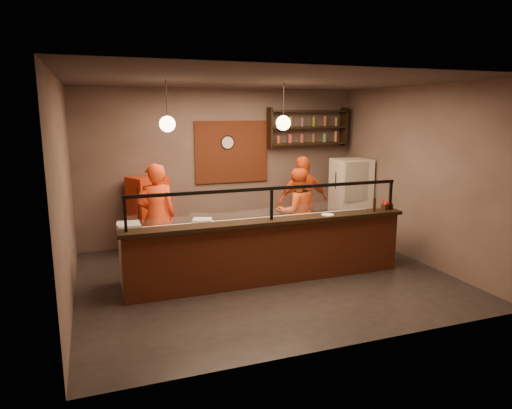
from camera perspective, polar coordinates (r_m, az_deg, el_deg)
name	(u,v)px	position (r m, az deg, el deg)	size (l,w,h in m)	color
floor	(264,277)	(7.78, 1.06, -9.03)	(6.00, 6.00, 0.00)	black
ceiling	(265,81)	(7.31, 1.15, 15.19)	(6.00, 6.00, 0.00)	#3C322E
wall_back	(223,166)	(9.73, -4.19, 4.80)	(6.00, 6.00, 0.00)	#6A574E
wall_left	(65,194)	(6.91, -22.82, 1.19)	(5.00, 5.00, 0.00)	#6A574E
wall_right	(417,175)	(8.90, 19.49, 3.54)	(5.00, 5.00, 0.00)	#6A574E
wall_front	(345,215)	(5.16, 11.08, -1.34)	(6.00, 6.00, 0.00)	#6A574E
brick_patch	(232,152)	(9.73, -3.03, 6.59)	(1.60, 0.04, 1.30)	brown
service_counter	(271,254)	(7.36, 1.91, -6.14)	(4.60, 0.25, 1.00)	brown
counter_ledge	(271,221)	(7.21, 1.94, -2.13)	(4.70, 0.37, 0.06)	black
worktop_cabinet	(260,249)	(7.83, 0.54, -5.63)	(4.60, 0.75, 0.85)	gray
worktop	(260,224)	(7.70, 0.55, -2.43)	(4.60, 0.75, 0.05)	silver
sneeze_guard	(272,200)	(7.14, 1.96, 0.53)	(4.50, 0.05, 0.52)	white
wall_shelving	(308,127)	(10.19, 6.51, 9.57)	(1.84, 0.28, 0.85)	black
wall_clock	(227,143)	(9.68, -3.60, 7.74)	(0.30, 0.30, 0.04)	black
pendant_left	(167,124)	(7.10, -11.02, 9.86)	(0.24, 0.24, 0.77)	black
pendant_right	(283,123)	(7.63, 3.43, 10.15)	(0.24, 0.24, 0.77)	black
cook_left	(156,216)	(8.21, -12.34, -1.42)	(0.68, 0.45, 1.86)	red
cook_mid	(296,212)	(8.77, 5.05, -0.95)	(0.82, 0.64, 1.69)	#C84712
cook_right	(303,202)	(9.26, 5.92, 0.26)	(1.10, 0.46, 1.87)	#DD4814
fridge	(350,199)	(10.07, 11.69, 0.64)	(0.73, 0.68, 1.75)	beige
red_cooler	(149,214)	(9.23, -13.29, -1.21)	(0.64, 0.59, 1.50)	#B62A0C
pizza_dough	(264,222)	(7.68, 0.97, -2.24)	(0.47, 0.47, 0.01)	beige
prep_tub_a	(128,228)	(7.27, -15.66, -2.82)	(0.34, 0.27, 0.17)	silver
prep_tub_b	(202,223)	(7.38, -6.73, -2.34)	(0.29, 0.24, 0.15)	white
prep_tub_c	(129,230)	(7.17, -15.59, -3.04)	(0.33, 0.27, 0.17)	silver
rolling_pin	(230,224)	(7.44, -3.29, -2.50)	(0.06, 0.06, 0.36)	yellow
condiment_caddy	(387,207)	(8.30, 16.06, -0.24)	(0.16, 0.13, 0.09)	black
pepper_mill	(374,205)	(8.03, 14.57, -0.05)	(0.05, 0.05, 0.23)	black
small_plate	(328,215)	(7.60, 8.94, -1.28)	(0.20, 0.20, 0.01)	white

